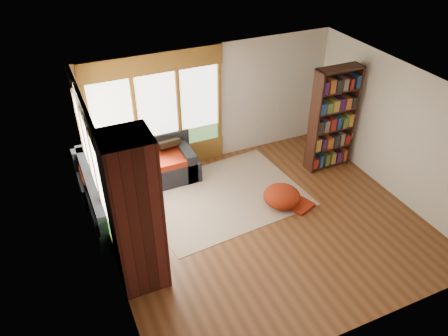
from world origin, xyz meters
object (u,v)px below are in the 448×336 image
object	(u,v)px
brick_chimney	(135,215)
bookshelf	(333,119)
sectional_sofa	(137,186)
dog_tan	(140,157)
area_rug	(224,196)
pouf	(282,196)
dog_brindle	(127,191)

from	to	relation	value
brick_chimney	bookshelf	world-z (taller)	brick_chimney
sectional_sofa	dog_tan	distance (m)	0.56
sectional_sofa	dog_tan	size ratio (longest dim) A/B	2.22
brick_chimney	sectional_sofa	distance (m)	2.32
brick_chimney	area_rug	bearing A→B (deg)	34.96
bookshelf	brick_chimney	bearing A→B (deg)	-161.56
pouf	dog_brindle	size ratio (longest dim) A/B	0.77
brick_chimney	pouf	distance (m)	3.22
sectional_sofa	brick_chimney	bearing A→B (deg)	-102.12
dog_tan	dog_brindle	size ratio (longest dim) A/B	1.06
sectional_sofa	bookshelf	size ratio (longest dim) A/B	0.97
sectional_sofa	pouf	size ratio (longest dim) A/B	3.07
brick_chimney	sectional_sofa	size ratio (longest dim) A/B	1.18
brick_chimney	bookshelf	xyz separation A→B (m)	(4.54, 1.51, -0.17)
dog_tan	pouf	bearing A→B (deg)	-60.98
sectional_sofa	pouf	world-z (taller)	sectional_sofa
area_rug	pouf	distance (m)	1.17
sectional_sofa	pouf	xyz separation A→B (m)	(2.49, -1.33, -0.10)
brick_chimney	dog_brindle	world-z (taller)	brick_chimney
dog_tan	area_rug	bearing A→B (deg)	-58.57
brick_chimney	sectional_sofa	bearing A→B (deg)	77.71
area_rug	pouf	world-z (taller)	pouf
brick_chimney	area_rug	distance (m)	2.79
bookshelf	dog_tan	distance (m)	4.01
brick_chimney	dog_brindle	bearing A→B (deg)	84.20
brick_chimney	sectional_sofa	xyz separation A→B (m)	(0.45, 2.05, -1.00)
bookshelf	dog_brindle	distance (m)	4.42
dog_tan	brick_chimney	bearing A→B (deg)	-132.32
brick_chimney	area_rug	world-z (taller)	brick_chimney
area_rug	dog_tan	bearing A→B (deg)	148.52
dog_brindle	bookshelf	bearing A→B (deg)	-97.35
area_rug	dog_tan	distance (m)	1.82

